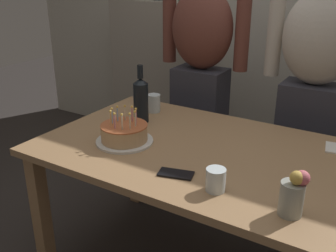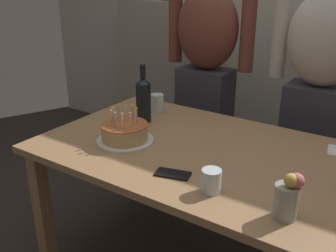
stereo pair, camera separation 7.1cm
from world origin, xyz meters
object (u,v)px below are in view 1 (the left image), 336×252
object	(u,v)px
birthday_cake	(124,134)
person_woman_cardigan	(313,92)
cell_phone	(176,174)
water_glass_side	(216,180)
flower_vase	(293,194)
wine_bottle	(141,99)
person_man_bearded	(201,75)
water_glass_near	(154,103)

from	to	relation	value
birthday_cake	person_woman_cardigan	size ratio (longest dim) A/B	0.17
birthday_cake	cell_phone	bearing A→B (deg)	-21.32
water_glass_side	cell_phone	distance (m)	0.20
water_glass_side	flower_vase	xyz separation A→B (m)	(0.29, -0.01, 0.04)
flower_vase	person_woman_cardigan	xyz separation A→B (m)	(-0.18, 1.07, 0.05)
birthday_cake	water_glass_side	xyz separation A→B (m)	(0.57, -0.17, 0.00)
wine_bottle	cell_phone	size ratio (longest dim) A/B	2.21
cell_phone	person_man_bearded	xyz separation A→B (m)	(-0.42, 1.04, 0.13)
wine_bottle	person_woman_cardigan	xyz separation A→B (m)	(0.77, 0.61, 0.00)
water_glass_near	cell_phone	size ratio (longest dim) A/B	0.73
person_woman_cardigan	water_glass_side	bearing A→B (deg)	84.27
birthday_cake	cell_phone	xyz separation A→B (m)	(0.38, -0.15, -0.04)
birthday_cake	person_woman_cardigan	world-z (taller)	person_woman_cardigan
water_glass_near	cell_phone	distance (m)	0.78
person_man_bearded	water_glass_side	bearing A→B (deg)	119.98
cell_phone	person_woman_cardigan	world-z (taller)	person_woman_cardigan
birthday_cake	flower_vase	world-z (taller)	birthday_cake
wine_bottle	flower_vase	world-z (taller)	wine_bottle
flower_vase	wine_bottle	bearing A→B (deg)	154.43
flower_vase	water_glass_side	bearing A→B (deg)	178.68
flower_vase	water_glass_near	bearing A→B (deg)	147.45
water_glass_side	person_man_bearded	world-z (taller)	person_man_bearded
water_glass_side	wine_bottle	bearing A→B (deg)	145.89
water_glass_near	flower_vase	world-z (taller)	flower_vase
cell_phone	flower_vase	world-z (taller)	flower_vase
flower_vase	person_man_bearded	world-z (taller)	person_man_bearded
cell_phone	person_man_bearded	distance (m)	1.13
wine_bottle	person_man_bearded	distance (m)	0.62
water_glass_side	person_woman_cardigan	bearing A→B (deg)	84.27
water_glass_near	cell_phone	xyz separation A→B (m)	(0.50, -0.59, -0.05)
birthday_cake	wine_bottle	size ratio (longest dim) A/B	0.88
flower_vase	person_man_bearded	bearing A→B (deg)	130.17
birthday_cake	water_glass_side	world-z (taller)	birthday_cake
water_glass_near	water_glass_side	distance (m)	0.93
wine_bottle	person_woman_cardigan	size ratio (longest dim) A/B	0.19
flower_vase	person_man_bearded	size ratio (longest dim) A/B	0.10
water_glass_near	wine_bottle	size ratio (longest dim) A/B	0.33
flower_vase	cell_phone	bearing A→B (deg)	176.01
water_glass_near	person_man_bearded	distance (m)	0.46
birthday_cake	cell_phone	world-z (taller)	birthday_cake
wine_bottle	cell_phone	distance (m)	0.65
cell_phone	flower_vase	xyz separation A→B (m)	(0.48, -0.03, 0.08)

